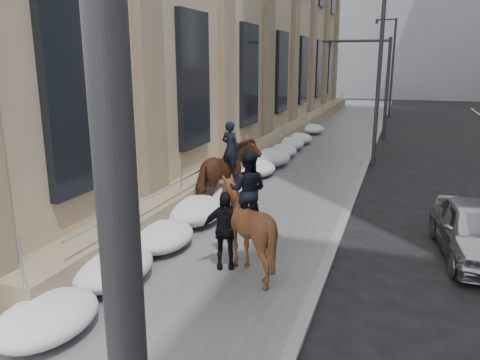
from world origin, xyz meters
name	(u,v)px	position (x,y,z in m)	size (l,w,h in m)	color
ground	(176,299)	(0.00, 0.00, 0.00)	(140.00, 140.00, 0.00)	black
sidewalk	(290,180)	(0.00, 10.00, 0.06)	(5.00, 80.00, 0.12)	#49494B
curb	(358,186)	(2.62, 10.00, 0.06)	(0.24, 80.00, 0.12)	slate
bg_building_far	(344,26)	(-6.00, 72.00, 10.00)	(24.00, 12.00, 20.00)	gray
streetlight_near	(75,76)	(2.74, -6.00, 4.58)	(1.71, 0.24, 8.00)	#2D2D30
streetlight_mid	(376,62)	(2.74, 14.00, 4.58)	(1.71, 0.24, 8.00)	#2D2D30
streetlight_far	(391,62)	(2.74, 34.00, 4.58)	(1.71, 0.24, 8.00)	#2D2D30
traffic_signal	(372,72)	(2.07, 22.00, 4.00)	(4.10, 0.22, 6.00)	#2D2D30
snow_bank	(241,178)	(-1.42, 8.11, 0.47)	(1.70, 18.10, 0.76)	silver
mounted_horse_left	(227,172)	(-1.08, 5.81, 1.22)	(1.70, 2.68, 2.71)	#422313
mounted_horse_right	(246,222)	(0.98, 1.52, 1.23)	(1.78, 1.96, 2.66)	#452613
pedestrian	(224,230)	(0.48, 1.50, 1.00)	(1.03, 0.43, 1.75)	black
car_silver	(475,230)	(5.89, 4.26, 0.69)	(1.63, 4.05, 1.38)	gray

